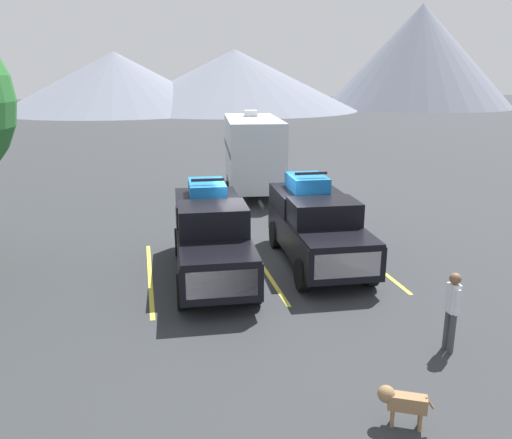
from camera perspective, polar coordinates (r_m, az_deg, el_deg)
The scene contains 10 objects.
ground_plane at distance 15.68m, azimuth 0.37°, elevation -4.67°, with size 240.00×240.00×0.00m, color #2D3033.
pickup_truck_a at distance 14.44m, azimuth -5.03°, elevation -1.53°, with size 2.31×5.83×2.60m.
pickup_truck_b at distance 15.41m, azimuth 6.74°, elevation -0.51°, with size 2.38×5.37×2.63m.
lot_stripe_a at distance 14.83m, azimuth -11.73°, elevation -6.24°, with size 0.12×5.50×0.01m, color gold.
lot_stripe_b at distance 15.19m, azimuth 0.83°, elevation -5.35°, with size 0.12×5.50×0.01m, color gold.
lot_stripe_c at distance 16.23m, azimuth 12.25°, elevation -4.31°, with size 0.12×5.50×0.01m, color gold.
camper_trailer_a at distance 24.49m, azimuth -0.37°, elevation 7.67°, with size 3.14×7.56×3.86m.
person_a at distance 11.18m, azimuth 21.03°, elevation -9.05°, with size 0.23×0.38×1.71m.
dog at distance 8.98m, azimuth 15.73°, elevation -18.86°, with size 0.82×0.52×0.69m.
mountain_ridge at distance 86.10m, azimuth -10.85°, elevation 16.09°, with size 139.88×40.18×17.62m.
Camera 1 is at (-3.30, -14.32, 5.47)m, focal length 35.88 mm.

